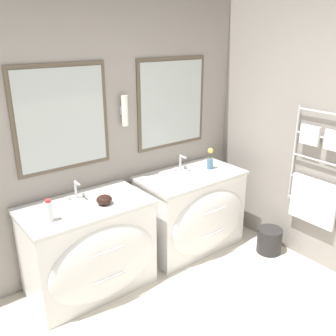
# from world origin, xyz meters

# --- Properties ---
(wall_back) EXTENTS (5.19, 0.14, 2.60)m
(wall_back) POSITION_xyz_m (0.02, 1.96, 1.31)
(wall_back) COLOR gray
(wall_back) RESTS_ON ground_plane
(wall_right) EXTENTS (0.13, 3.89, 2.60)m
(wall_right) POSITION_xyz_m (1.82, 0.86, 1.29)
(wall_right) COLOR gray
(wall_right) RESTS_ON ground_plane
(vanity_left) EXTENTS (1.09, 0.69, 0.83)m
(vanity_left) POSITION_xyz_m (-0.17, 1.56, 0.42)
(vanity_left) COLOR white
(vanity_left) RESTS_ON ground_plane
(vanity_right) EXTENTS (1.09, 0.69, 0.83)m
(vanity_right) POSITION_xyz_m (1.00, 1.56, 0.42)
(vanity_right) COLOR white
(vanity_right) RESTS_ON ground_plane
(faucet_left) EXTENTS (0.17, 0.11, 0.16)m
(faucet_left) POSITION_xyz_m (-0.17, 1.76, 0.90)
(faucet_left) COLOR silver
(faucet_left) RESTS_ON vanity_left
(faucet_right) EXTENTS (0.17, 0.11, 0.16)m
(faucet_right) POSITION_xyz_m (1.00, 1.76, 0.90)
(faucet_right) COLOR silver
(faucet_right) RESTS_ON vanity_right
(toiletry_bottle) EXTENTS (0.06, 0.06, 0.18)m
(toiletry_bottle) POSITION_xyz_m (-0.52, 1.50, 0.91)
(toiletry_bottle) COLOR silver
(toiletry_bottle) RESTS_ON vanity_left
(amenity_bowl) EXTENTS (0.14, 0.14, 0.08)m
(amenity_bowl) POSITION_xyz_m (-0.04, 1.51, 0.87)
(amenity_bowl) COLOR black
(amenity_bowl) RESTS_ON vanity_left
(flower_vase) EXTENTS (0.07, 0.07, 0.23)m
(flower_vase) POSITION_xyz_m (1.27, 1.60, 0.92)
(flower_vase) COLOR teal
(flower_vase) RESTS_ON vanity_right
(waste_bin) EXTENTS (0.26, 0.26, 0.27)m
(waste_bin) POSITION_xyz_m (1.58, 0.98, 0.14)
(waste_bin) COLOR #282626
(waste_bin) RESTS_ON ground_plane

